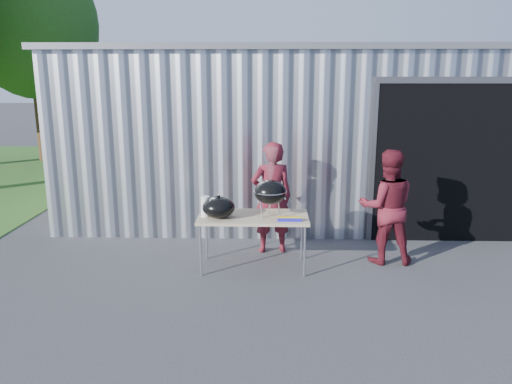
{
  "coord_description": "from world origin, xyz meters",
  "views": [
    {
      "loc": [
        0.43,
        -6.1,
        2.65
      ],
      "look_at": [
        0.25,
        0.6,
        1.05
      ],
      "focal_mm": 35.0,
      "sensor_mm": 36.0,
      "label": 1
    }
  ],
  "objects_px": {
    "folding_table": "(253,219)",
    "person_cook": "(272,197)",
    "person_bystander": "(387,207)",
    "kettle_grill": "(270,186)"
  },
  "relations": [
    {
      "from": "kettle_grill",
      "to": "person_cook",
      "type": "height_order",
      "value": "kettle_grill"
    },
    {
      "from": "folding_table",
      "to": "person_cook",
      "type": "relative_size",
      "value": 0.89
    },
    {
      "from": "kettle_grill",
      "to": "person_cook",
      "type": "bearing_deg",
      "value": 87.93
    },
    {
      "from": "folding_table",
      "to": "kettle_grill",
      "type": "relative_size",
      "value": 1.6
    },
    {
      "from": "person_cook",
      "to": "kettle_grill",
      "type": "bearing_deg",
      "value": 77.76
    },
    {
      "from": "folding_table",
      "to": "person_cook",
      "type": "distance_m",
      "value": 0.72
    },
    {
      "from": "folding_table",
      "to": "person_bystander",
      "type": "relative_size",
      "value": 0.92
    },
    {
      "from": "kettle_grill",
      "to": "person_bystander",
      "type": "height_order",
      "value": "kettle_grill"
    },
    {
      "from": "person_cook",
      "to": "person_bystander",
      "type": "bearing_deg",
      "value": 156.34
    },
    {
      "from": "person_bystander",
      "to": "folding_table",
      "type": "bearing_deg",
      "value": 9.3
    }
  ]
}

